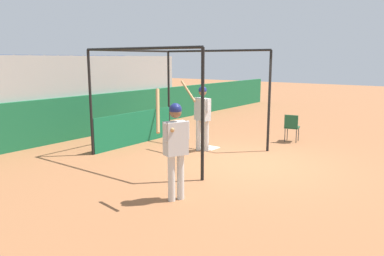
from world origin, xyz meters
name	(u,v)px	position (x,y,z in m)	size (l,w,h in m)	color
ground_plane	(249,163)	(0.00, 0.00, 0.00)	(60.00, 60.00, 0.00)	#935B38
outfield_wall	(95,115)	(0.00, 5.72, 0.67)	(24.00, 0.12, 1.34)	#196038
bleacher_section	(70,93)	(0.00, 6.99, 1.31)	(8.15, 2.40, 2.62)	#9E9E99
batting_cage	(155,105)	(-0.18, 2.90, 1.24)	(3.19, 3.59, 2.76)	black
home_plate	(209,148)	(0.70, 1.64, 0.01)	(0.44, 0.44, 0.02)	white
player_batter	(202,112)	(0.34, 1.65, 1.08)	(0.55, 0.93, 1.91)	silver
player_waiting	(175,143)	(-2.94, -0.09, 1.05)	(0.75, 0.51, 2.00)	silver
folding_chair	(292,125)	(2.85, 0.09, 0.52)	(0.46, 0.46, 0.84)	#194C2D
baseball	(182,155)	(-0.48, 1.72, 0.04)	(0.07, 0.07, 0.07)	white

